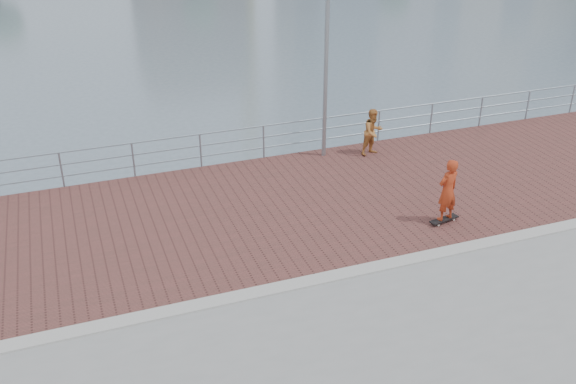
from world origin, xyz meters
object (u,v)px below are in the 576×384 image
object	(u,v)px
street_lamp	(334,9)
skateboarder	(448,190)
guardrail	(232,142)
bystander	(373,132)

from	to	relation	value
street_lamp	skateboarder	world-z (taller)	street_lamp
guardrail	street_lamp	size ratio (longest dim) A/B	5.85
guardrail	skateboarder	world-z (taller)	skateboarder
guardrail	street_lamp	world-z (taller)	street_lamp
street_lamp	bystander	size ratio (longest dim) A/B	4.38
street_lamp	skateboarder	xyz separation A→B (m)	(1.22, -4.70, -3.79)
skateboarder	guardrail	bearing A→B (deg)	-66.01
guardrail	bystander	distance (m)	4.52
guardrail	bystander	xyz separation A→B (m)	(4.42, -0.96, 0.09)
skateboarder	bystander	xyz separation A→B (m)	(0.29, 4.73, -0.17)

